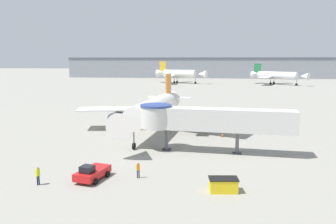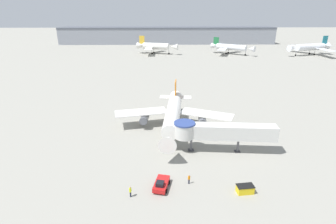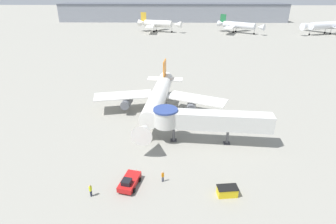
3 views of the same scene
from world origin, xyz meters
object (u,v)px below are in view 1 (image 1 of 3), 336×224
(pushback_tug_red, at_px, (92,173))
(traffic_cone_starboard_wing, at_px, (222,135))
(jet_bridge, at_px, (205,119))
(traffic_cone_near_nose, at_px, (107,168))
(ground_crew_marshaller, at_px, (38,174))
(ground_crew_wing_walker, at_px, (138,169))
(background_jet_gold_tail, at_px, (179,74))
(background_jet_green_tail, at_px, (276,75))
(service_container_yellow, at_px, (223,185))
(main_airplane, at_px, (154,109))

(pushback_tug_red, distance_m, traffic_cone_starboard_wing, 24.23)
(traffic_cone_starboard_wing, bearing_deg, jet_bridge, -106.82)
(traffic_cone_near_nose, height_order, ground_crew_marshaller, ground_crew_marshaller)
(pushback_tug_red, distance_m, ground_crew_wing_walker, 4.56)
(jet_bridge, height_order, background_jet_gold_tail, background_jet_gold_tail)
(jet_bridge, relative_size, traffic_cone_near_nose, 29.44)
(jet_bridge, height_order, pushback_tug_red, jet_bridge)
(pushback_tug_red, bearing_deg, ground_crew_wing_walker, 25.71)
(ground_crew_wing_walker, distance_m, background_jet_green_tail, 139.62)
(service_container_yellow, height_order, background_jet_gold_tail, background_jet_gold_tail)
(pushback_tug_red, xyz_separation_m, traffic_cone_near_nose, (0.64, 2.78, -0.40))
(ground_crew_wing_walker, bearing_deg, traffic_cone_near_nose, -46.34)
(pushback_tug_red, distance_m, background_jet_green_tail, 141.90)
(background_jet_gold_tail, distance_m, background_jet_green_tail, 47.87)
(main_airplane, distance_m, ground_crew_wing_walker, 20.92)
(service_container_yellow, relative_size, ground_crew_wing_walker, 1.66)
(traffic_cone_near_nose, bearing_deg, traffic_cone_starboard_wing, 53.35)
(main_airplane, xyz_separation_m, traffic_cone_near_nose, (-2.04, -18.86, -3.59))
(ground_crew_marshaller, bearing_deg, traffic_cone_near_nose, 152.53)
(ground_crew_marshaller, distance_m, background_jet_green_tail, 145.23)
(main_airplane, relative_size, background_jet_gold_tail, 1.05)
(main_airplane, distance_m, service_container_yellow, 25.37)
(service_container_yellow, xyz_separation_m, background_jet_gold_tail, (-16.91, 139.13, 4.22))
(main_airplane, bearing_deg, jet_bridge, -45.44)
(background_jet_gold_tail, relative_size, background_jet_green_tail, 1.07)
(traffic_cone_near_nose, bearing_deg, service_container_yellow, -19.01)
(pushback_tug_red, height_order, background_jet_gold_tail, background_jet_gold_tail)
(main_airplane, height_order, service_container_yellow, main_airplane)
(pushback_tug_red, height_order, traffic_cone_starboard_wing, pushback_tug_red)
(service_container_yellow, relative_size, traffic_cone_near_nose, 4.15)
(service_container_yellow, bearing_deg, background_jet_green_tail, 77.24)
(main_airplane, bearing_deg, background_jet_gold_tail, 99.35)
(service_container_yellow, relative_size, background_jet_gold_tail, 0.10)
(pushback_tug_red, bearing_deg, main_airplane, 95.93)
(ground_crew_wing_walker, height_order, background_jet_gold_tail, background_jet_gold_tail)
(traffic_cone_near_nose, xyz_separation_m, ground_crew_marshaller, (-5.23, -4.76, 0.74))
(service_container_yellow, height_order, traffic_cone_near_nose, service_container_yellow)
(jet_bridge, xyz_separation_m, background_jet_green_tail, (32.79, 123.61, 0.09))
(traffic_cone_starboard_wing, bearing_deg, background_jet_gold_tail, 98.53)
(main_airplane, bearing_deg, background_jet_green_tail, 76.12)
(traffic_cone_starboard_wing, height_order, background_jet_gold_tail, background_jet_gold_tail)
(traffic_cone_near_nose, bearing_deg, ground_crew_marshaller, -137.69)
(service_container_yellow, distance_m, ground_crew_marshaller, 17.39)
(traffic_cone_near_nose, distance_m, background_jet_green_tail, 139.07)
(main_airplane, bearing_deg, traffic_cone_starboard_wing, -2.10)
(pushback_tug_red, xyz_separation_m, background_jet_green_tail, (43.67, 134.96, 3.70))
(jet_bridge, relative_size, ground_crew_wing_walker, 11.78)
(pushback_tug_red, relative_size, traffic_cone_near_nose, 6.51)
(service_container_yellow, bearing_deg, ground_crew_wing_walker, 163.92)
(ground_crew_marshaller, bearing_deg, service_container_yellow, 112.11)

